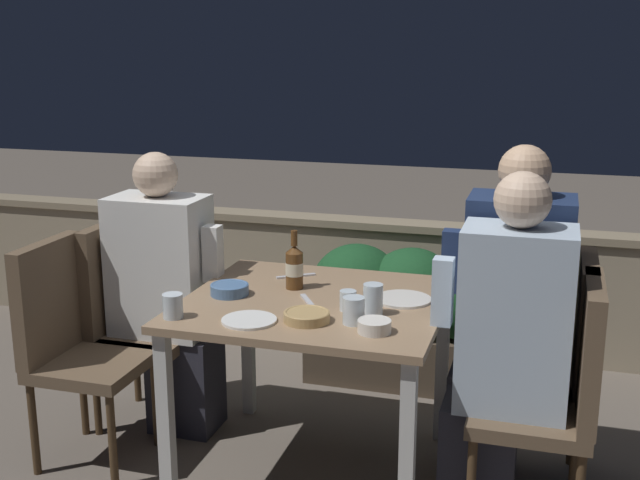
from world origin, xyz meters
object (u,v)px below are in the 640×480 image
Objects in this scene: chair_left_near at (70,333)px; person_white_polo at (168,294)px; chair_right_near at (561,385)px; person_navy_jumper at (508,317)px; chair_left_far at (128,307)px; beer_bottle at (294,266)px; person_blue_shirt at (504,351)px; chair_right_far at (559,354)px.

chair_left_near is 0.74× the size of person_white_polo.
person_navy_jumper is (-0.21, 0.29, 0.13)m from chair_right_near.
chair_right_near is (1.65, -0.32, -0.08)m from person_white_polo.
chair_right_near is 0.38m from person_navy_jumper.
beer_bottle is (0.80, -0.07, 0.27)m from chair_left_far.
chair_left_near is 0.37m from chair_left_far.
person_white_polo reaches higher than chair_left_far.
chair_left_far is at bearing 168.99° from person_blue_shirt.
chair_right_far is (1.64, -0.03, -0.08)m from person_white_polo.
person_blue_shirt is (1.45, -0.32, 0.02)m from person_white_polo.
beer_bottle is at bearing 166.68° from chair_right_near.
chair_right_near is 1.10m from beer_bottle.
chair_left_far is 0.21m from person_white_polo.
person_blue_shirt is 0.36m from chair_right_far.
person_white_polo is (0.20, 0.00, 0.08)m from chair_left_far.
person_navy_jumper is (-0.20, -0.00, 0.13)m from chair_right_far.
beer_bottle is (-1.03, -0.05, 0.27)m from chair_right_far.
person_blue_shirt reaches higher than chair_left_near.
chair_left_far is 3.84× the size of beer_bottle.
person_blue_shirt is at bearing -12.48° from person_white_polo.
beer_bottle is (-0.84, -0.05, 0.14)m from person_navy_jumper.
chair_right_far is at bearing 10.13° from chair_left_near.
person_white_polo is at bearing 173.03° from beer_bottle.
person_white_polo is at bearing 167.52° from person_blue_shirt.
chair_right_far is 1.07m from beer_bottle.
chair_left_near is 0.45m from person_white_polo.
person_white_polo is 5.19× the size of beer_bottle.
person_navy_jumper reaches higher than chair_left_far.
beer_bottle is at bearing 18.67° from chair_left_near.
person_blue_shirt reaches higher than chair_left_far.
chair_left_near is at bearing -178.69° from chair_right_near.
chair_right_near is 3.84× the size of beer_bottle.
person_blue_shirt reaches higher than person_white_polo.
chair_right_near is at bearing 0.00° from person_blue_shirt.
chair_right_near is 0.22m from person_blue_shirt.
person_blue_shirt is at bearing -88.37° from person_navy_jumper.
chair_right_far is (0.19, 0.29, -0.10)m from person_blue_shirt.
beer_bottle reaches higher than chair_left_far.
person_white_polo is at bearing 178.95° from person_navy_jumper.
person_navy_jumper is 0.85m from beer_bottle.
chair_right_far is at bearing -0.92° from person_white_polo.
chair_left_far is 1.68m from person_blue_shirt.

